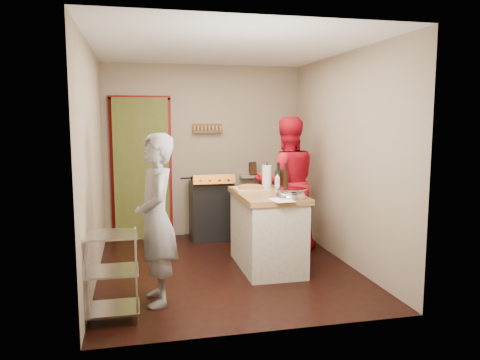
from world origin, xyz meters
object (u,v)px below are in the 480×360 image
wire_shelving (111,272)px  person_red (287,183)px  person_stripe (156,220)px  stove (211,209)px  island (267,228)px

wire_shelving → person_red: person_red is taller
wire_shelving → person_stripe: (0.42, 0.30, 0.39)m
wire_shelving → person_red: (2.28, 1.92, 0.47)m
wire_shelving → person_red: size_ratio=0.44×
stove → person_stripe: (-0.91, -2.32, 0.38)m
person_stripe → island: bearing=117.2°
stove → person_red: bearing=-36.3°
person_stripe → stove: bearing=154.7°
stove → person_red: size_ratio=0.55×
stove → wire_shelving: bearing=-116.9°
island → person_stripe: size_ratio=0.79×
person_stripe → wire_shelving: bearing=-58.0°
stove → person_red: 1.27m
stove → wire_shelving: (-1.33, -2.62, -0.01)m
wire_shelving → island: (1.77, 1.12, 0.05)m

